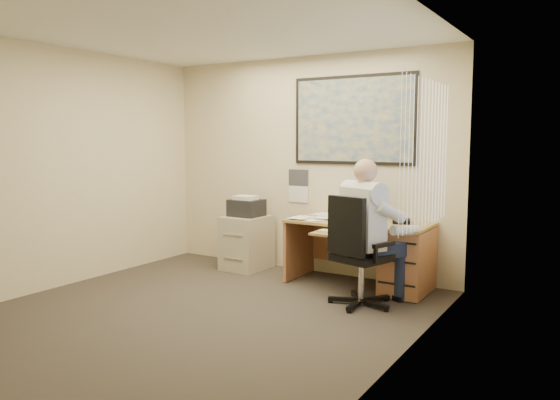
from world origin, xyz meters
The scene contains 8 objects.
room_shell centered at (0.00, 0.00, 1.35)m, with size 4.00×4.50×2.70m.
desk centered at (1.23, 1.90, 0.44)m, with size 1.60×0.97×1.09m.
world_map centered at (0.65, 2.23, 1.90)m, with size 1.56×0.03×1.06m, color #1E4C93.
wall_calendar centered at (-0.10, 2.24, 1.08)m, with size 0.28×0.01×0.42m, color white.
window_blinds centered at (1.97, 0.80, 1.55)m, with size 0.06×1.40×1.30m, color #EDE5CD, non-canonical shape.
filing_cabinet centered at (-0.68, 1.91, 0.41)m, with size 0.51×0.61×0.95m.
office_chair centered at (1.23, 1.17, 0.33)m, with size 0.83×0.83×1.12m.
person centered at (1.21, 1.25, 0.74)m, with size 0.63×0.90×1.48m, color silver, non-canonical shape.
Camera 1 is at (3.32, -3.81, 1.67)m, focal length 35.00 mm.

